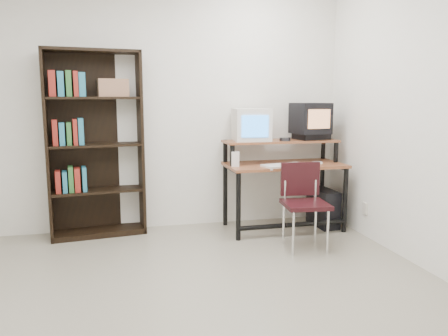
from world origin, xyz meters
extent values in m
cube|color=#9E9683|center=(0.00, 0.00, -0.01)|extent=(4.00, 4.00, 0.01)
cube|color=white|center=(0.00, 2.00, 1.30)|extent=(4.00, 0.01, 2.60)
cube|color=white|center=(0.00, -2.00, 1.30)|extent=(4.00, 0.01, 2.60)
cube|color=brown|center=(1.25, 1.60, 0.72)|extent=(1.28, 0.65, 0.03)
cube|color=brown|center=(1.25, 1.73, 0.97)|extent=(1.28, 0.40, 0.02)
cylinder|color=black|center=(0.65, 1.32, 0.36)|extent=(0.05, 0.05, 0.72)
cylinder|color=black|center=(1.85, 1.33, 0.36)|extent=(0.05, 0.05, 0.72)
cylinder|color=black|center=(0.65, 1.87, 0.49)|extent=(0.05, 0.05, 0.98)
cylinder|color=black|center=(1.85, 1.88, 0.49)|extent=(0.05, 0.05, 0.98)
cylinder|color=black|center=(1.25, 1.32, 0.12)|extent=(1.20, 0.06, 0.05)
cube|color=silver|center=(0.91, 1.75, 1.15)|extent=(0.41, 0.41, 0.36)
cube|color=#2F89FA|center=(0.89, 1.55, 1.15)|extent=(0.29, 0.03, 0.23)
cube|color=black|center=(1.62, 1.74, 1.01)|extent=(0.41, 0.34, 0.08)
cube|color=black|center=(1.59, 1.71, 1.22)|extent=(0.41, 0.40, 0.34)
cube|color=tan|center=(1.61, 1.53, 1.22)|extent=(0.27, 0.05, 0.21)
cylinder|color=#26262B|center=(1.26, 1.63, 0.99)|extent=(0.13, 0.13, 0.05)
cube|color=silver|center=(1.18, 1.43, 0.74)|extent=(0.51, 0.31, 0.03)
cube|color=black|center=(1.58, 1.50, 0.72)|extent=(0.22, 0.18, 0.01)
cube|color=white|center=(1.60, 1.50, 0.74)|extent=(0.11, 0.07, 0.03)
cube|color=silver|center=(0.68, 1.53, 0.80)|extent=(0.09, 0.09, 0.17)
cube|color=black|center=(1.73, 1.60, 0.21)|extent=(0.22, 0.46, 0.42)
cube|color=black|center=(1.21, 0.92, 0.44)|extent=(0.45, 0.45, 0.04)
cube|color=black|center=(1.23, 1.10, 0.65)|extent=(0.39, 0.07, 0.33)
cylinder|color=silver|center=(1.03, 0.77, 0.21)|extent=(0.02, 0.02, 0.42)
cylinder|color=silver|center=(1.36, 0.74, 0.21)|extent=(0.02, 0.02, 0.42)
cylinder|color=silver|center=(1.06, 1.10, 0.21)|extent=(0.02, 0.02, 0.42)
cylinder|color=silver|center=(1.39, 1.07, 0.21)|extent=(0.02, 0.02, 0.42)
cube|color=black|center=(-1.21, 1.77, 0.96)|extent=(0.07, 0.32, 1.93)
cube|color=black|center=(-0.28, 1.89, 0.96)|extent=(0.07, 0.32, 1.93)
cube|color=black|center=(-0.77, 1.98, 0.96)|extent=(0.96, 0.14, 1.93)
cube|color=black|center=(-0.75, 1.83, 1.91)|extent=(1.00, 0.44, 0.03)
cube|color=black|center=(-0.75, 1.83, 0.03)|extent=(1.00, 0.44, 0.06)
cube|color=black|center=(-0.75, 1.83, 0.48)|extent=(0.93, 0.41, 0.03)
cube|color=black|center=(-0.75, 1.83, 0.96)|extent=(0.93, 0.41, 0.02)
cube|color=black|center=(-0.75, 1.83, 1.45)|extent=(0.93, 0.41, 0.02)
cube|color=#895F46|center=(-0.55, 1.85, 1.55)|extent=(0.33, 0.27, 0.18)
cube|color=beige|center=(1.99, 1.15, 0.30)|extent=(0.02, 0.08, 0.12)
camera|label=1|loc=(-0.47, -2.86, 1.44)|focal=35.00mm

